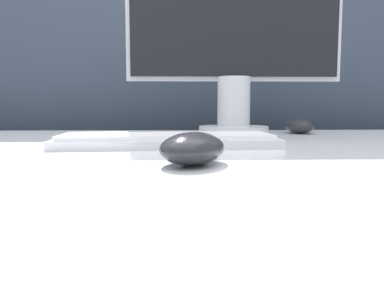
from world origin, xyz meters
name	(u,v)px	position (x,y,z in m)	size (l,w,h in m)	color
partition_panel	(179,162)	(0.00, 0.71, 0.65)	(5.00, 0.03, 1.29)	#333D4C
computer_mouse_near	(193,148)	(0.02, -0.13, 0.79)	(0.12, 0.14, 0.04)	#232328
keyboard	(167,140)	(-0.02, 0.09, 0.78)	(0.41, 0.16, 0.02)	silver
monitor	(235,27)	(0.15, 0.43, 1.05)	(0.58, 0.19, 0.53)	silver
computer_mouse_far	(300,126)	(0.33, 0.42, 0.79)	(0.08, 0.11, 0.04)	#232328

